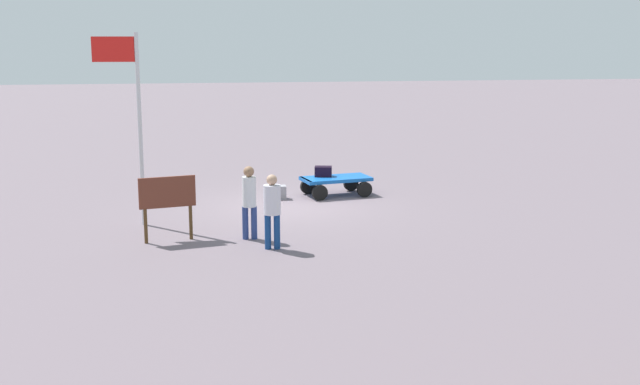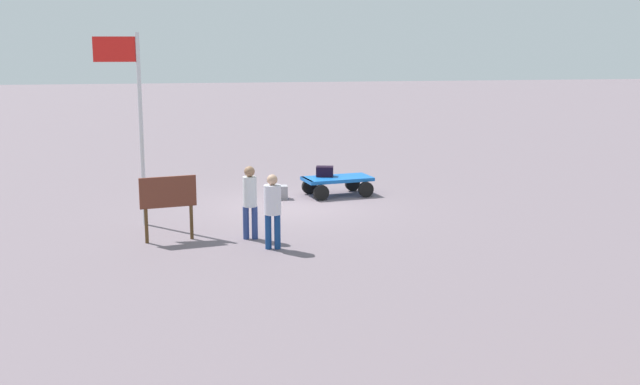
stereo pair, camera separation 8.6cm
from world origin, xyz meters
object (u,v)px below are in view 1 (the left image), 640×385
worker_lead (249,197)px  suitcase_olive (323,171)px  flagpole (133,109)px  luggage_cart (335,182)px  worker_trailing (272,205)px  suitcase_grey (276,192)px  signboard (167,197)px

worker_lead → suitcase_olive: bearing=-118.0°
flagpole → luggage_cart: bearing=-153.1°
suitcase_olive → worker_trailing: worker_trailing is taller
suitcase_grey → flagpole: size_ratio=0.12×
worker_lead → signboard: (1.84, -0.11, 0.05)m
worker_lead → worker_trailing: worker_lead is taller
luggage_cart → worker_lead: bearing=58.0°
suitcase_grey → worker_trailing: size_ratio=0.33×
suitcase_grey → luggage_cart: bearing=-173.5°
flagpole → signboard: 2.65m
signboard → luggage_cart: bearing=-136.3°
suitcase_olive → worker_trailing: size_ratio=0.34×
worker_lead → flagpole: size_ratio=0.36×
suitcase_olive → signboard: bearing=46.9°
flagpole → signboard: flagpole is taller
suitcase_grey → signboard: bearing=55.5°
worker_trailing → signboard: size_ratio=1.11×
worker_trailing → suitcase_olive: bearing=-110.4°
worker_trailing → flagpole: flagpole is taller
worker_lead → suitcase_grey: bearing=-104.3°
suitcase_olive → worker_trailing: bearing=69.6°
worker_lead → signboard: bearing=-3.6°
flagpole → signboard: bearing=114.4°
luggage_cart → signboard: 6.56m
worker_lead → signboard: worker_lead is taller
luggage_cart → flagpole: bearing=26.9°
suitcase_olive → worker_trailing: 6.16m
suitcase_grey → worker_trailing: (0.71, 5.38, 0.79)m
luggage_cart → worker_lead: 5.48m
worker_lead → luggage_cart: bearing=-122.0°
worker_trailing → flagpole: (3.04, -2.78, 1.89)m
luggage_cart → signboard: bearing=43.7°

